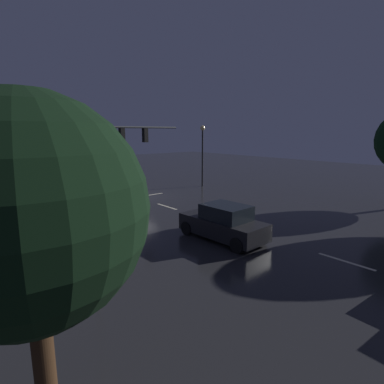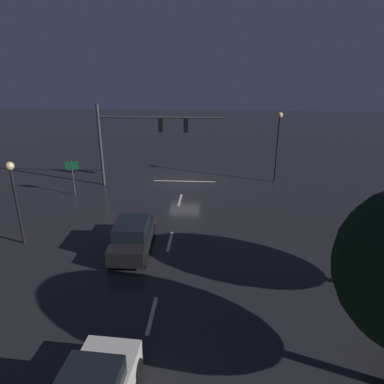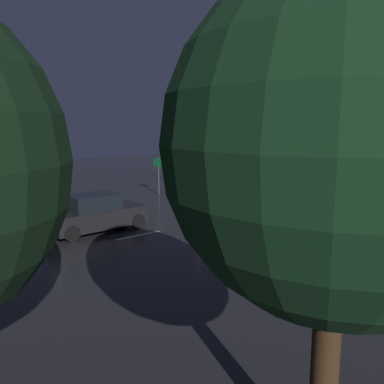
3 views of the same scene
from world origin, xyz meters
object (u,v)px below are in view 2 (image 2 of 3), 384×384
object	(u,v)px
street_lamp_left_kerb	(278,135)
street_lamp_right_kerb	(14,187)
traffic_signal_assembly	(141,132)
car_approaching	(133,237)
route_sign	(72,170)

from	to	relation	value
street_lamp_left_kerb	street_lamp_right_kerb	distance (m)	18.79
traffic_signal_assembly	car_approaching	distance (m)	10.59
car_approaching	route_sign	xyz separation A→B (m)	(6.01, -7.66, 1.06)
car_approaching	street_lamp_right_kerb	world-z (taller)	street_lamp_right_kerb
car_approaching	street_lamp_right_kerb	bearing A→B (deg)	-3.46
car_approaching	street_lamp_left_kerb	bearing A→B (deg)	-128.48
street_lamp_left_kerb	route_sign	size ratio (longest dim) A/B	2.17
traffic_signal_assembly	street_lamp_right_kerb	bearing A→B (deg)	63.46
car_approaching	street_lamp_left_kerb	distance (m)	14.90
street_lamp_right_kerb	route_sign	xyz separation A→B (m)	(-0.11, -7.29, -1.41)
traffic_signal_assembly	street_lamp_left_kerb	bearing A→B (deg)	-171.86
traffic_signal_assembly	street_lamp_right_kerb	world-z (taller)	traffic_signal_assembly
car_approaching	route_sign	bearing A→B (deg)	-51.88
street_lamp_left_kerb	route_sign	world-z (taller)	street_lamp_left_kerb
traffic_signal_assembly	route_sign	xyz separation A→B (m)	(4.67, 2.26, -2.40)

